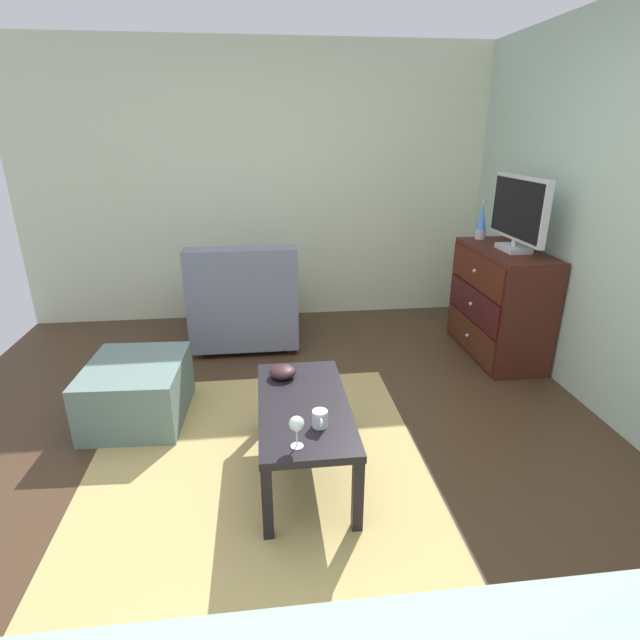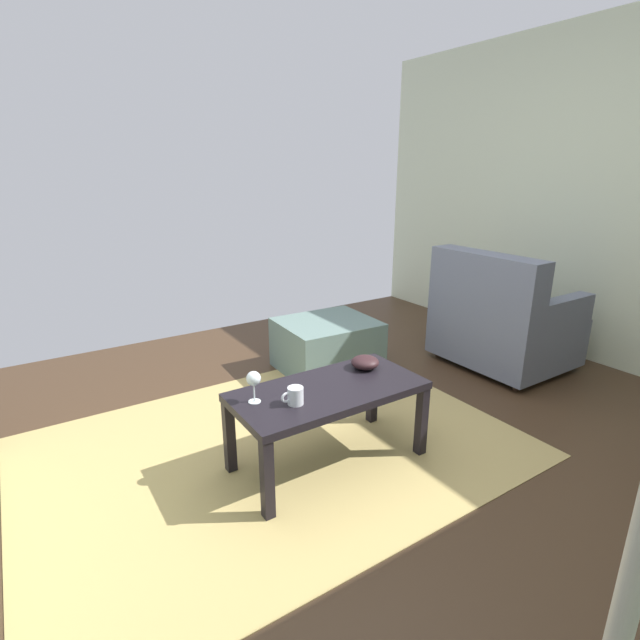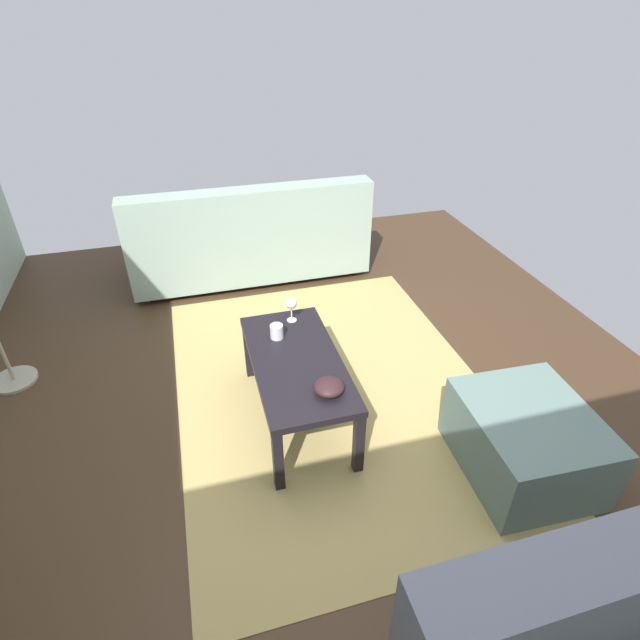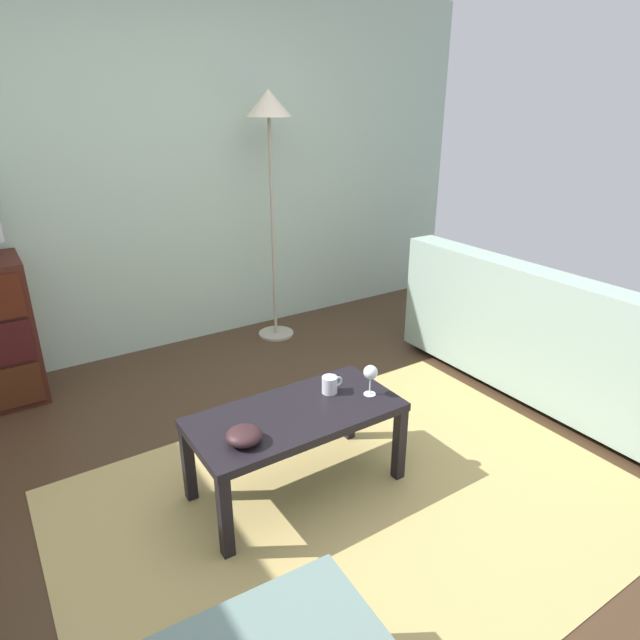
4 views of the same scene
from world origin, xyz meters
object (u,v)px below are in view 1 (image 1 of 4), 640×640
(tv, at_px, (518,212))
(lava_lamp, at_px, (482,222))
(bowl_decorative, at_px, (283,372))
(dresser, at_px, (499,303))
(mug, at_px, (320,419))
(armchair, at_px, (244,305))
(wine_glass, at_px, (297,425))
(coffee_table, at_px, (304,412))
(ottoman, at_px, (137,391))

(tv, height_order, lava_lamp, tv)
(tv, distance_m, bowl_decorative, 2.25)
(dresser, height_order, mug, dresser)
(lava_lamp, xyz_separation_m, armchair, (-0.06, -2.06, -0.69))
(lava_lamp, distance_m, bowl_decorative, 2.40)
(wine_glass, relative_size, bowl_decorative, 1.01)
(lava_lamp, distance_m, mug, 2.66)
(lava_lamp, relative_size, mug, 2.89)
(dresser, distance_m, coffee_table, 2.23)
(tv, relative_size, bowl_decorative, 5.01)
(coffee_table, distance_m, mug, 0.26)
(lava_lamp, height_order, ottoman, lava_lamp)
(dresser, relative_size, bowl_decorative, 6.50)
(dresser, relative_size, ottoman, 1.44)
(wine_glass, bearing_deg, armchair, -172.38)
(mug, bearing_deg, wine_glass, -38.95)
(bowl_decorative, bearing_deg, wine_glass, 2.76)
(bowl_decorative, bearing_deg, armchair, -170.23)
(coffee_table, height_order, wine_glass, wine_glass)
(wine_glass, distance_m, armchair, 2.25)
(tv, relative_size, ottoman, 1.11)
(dresser, bearing_deg, lava_lamp, -173.85)
(wine_glass, bearing_deg, ottoman, -137.68)
(lava_lamp, bearing_deg, ottoman, -68.09)
(mug, bearing_deg, coffee_table, -165.41)
(coffee_table, xyz_separation_m, armchair, (-1.84, -0.36, -0.02))
(lava_lamp, distance_m, ottoman, 3.07)
(mug, relative_size, ottoman, 0.16)
(tv, height_order, bowl_decorative, tv)
(mug, bearing_deg, ottoman, -129.98)
(dresser, relative_size, mug, 8.82)
(armchair, bearing_deg, mug, 11.43)
(tv, relative_size, mug, 6.81)
(tv, height_order, mug, tv)
(mug, bearing_deg, dresser, 133.79)
(tv, distance_m, wine_glass, 2.59)
(dresser, bearing_deg, coffee_table, -51.59)
(lava_lamp, xyz_separation_m, bowl_decorative, (1.48, -1.80, -0.58))
(lava_lamp, relative_size, coffee_table, 0.33)
(coffee_table, xyz_separation_m, wine_glass, (0.38, -0.06, 0.17))
(coffee_table, height_order, armchair, armchair)
(lava_lamp, bearing_deg, armchair, -91.61)
(wine_glass, height_order, armchair, armchair)
(coffee_table, bearing_deg, tv, 126.81)
(lava_lamp, distance_m, wine_glass, 2.84)
(tv, distance_m, ottoman, 3.05)
(coffee_table, distance_m, ottoman, 1.25)
(coffee_table, relative_size, ottoman, 1.41)
(lava_lamp, distance_m, coffee_table, 2.56)
(dresser, distance_m, wine_glass, 2.53)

